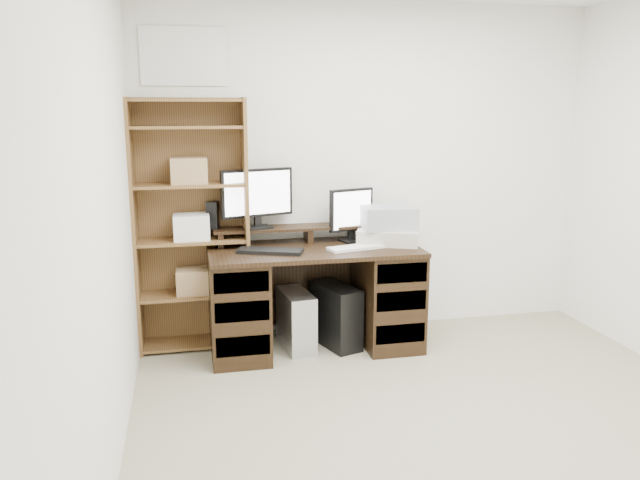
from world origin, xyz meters
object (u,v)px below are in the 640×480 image
object	(u,v)px
monitor_small	(351,213)
tower_black	(335,315)
monitor_wide	(257,195)
printer	(388,236)
desk	(314,296)
bookshelf	(191,224)
tower_silver	(296,320)

from	to	relation	value
monitor_small	tower_black	bearing A→B (deg)	-153.49
monitor_wide	printer	bearing A→B (deg)	-26.60
desk	bookshelf	size ratio (longest dim) A/B	0.83
desk	tower_black	size ratio (longest dim) A/B	3.03
monitor_wide	monitor_small	world-z (taller)	monitor_wide
desk	monitor_small	bearing A→B (deg)	25.65
monitor_small	tower_black	size ratio (longest dim) A/B	0.80
desk	printer	bearing A→B (deg)	2.70
monitor_wide	tower_silver	xyz separation A→B (m)	(0.24, -0.20, -0.90)
tower_black	bookshelf	distance (m)	1.24
printer	bookshelf	xyz separation A→B (m)	(-1.42, 0.19, 0.11)
monitor_small	bookshelf	size ratio (longest dim) A/B	0.22
monitor_wide	tower_black	distance (m)	1.05
printer	tower_black	bearing A→B (deg)	-154.26
printer	desk	bearing A→B (deg)	-155.47
monitor_small	bookshelf	distance (m)	1.17
monitor_wide	tower_silver	world-z (taller)	monitor_wide
monitor_small	printer	size ratio (longest dim) A/B	0.90
printer	tower_black	world-z (taller)	printer
tower_silver	tower_black	distance (m)	0.30
printer	tower_silver	xyz separation A→B (m)	(-0.70, -0.03, -0.59)
tower_silver	monitor_small	bearing A→B (deg)	11.42
printer	tower_silver	size ratio (longest dim) A/B	1.03
tower_silver	tower_black	bearing A→B (deg)	-7.27
monitor_small	tower_silver	world-z (taller)	monitor_small
monitor_small	tower_black	distance (m)	0.77
tower_silver	tower_black	size ratio (longest dim) A/B	0.86
tower_silver	bookshelf	size ratio (longest dim) A/B	0.24
tower_black	desk	bearing A→B (deg)	161.24
monitor_small	tower_silver	xyz separation A→B (m)	(-0.45, -0.15, -0.75)
monitor_small	printer	world-z (taller)	monitor_small
printer	monitor_small	bearing A→B (deg)	175.22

